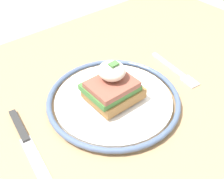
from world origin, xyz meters
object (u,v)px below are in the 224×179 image
Objects in this scene: plate at (112,101)px; knife at (27,142)px; fork at (175,70)px; sandwich at (112,86)px.

plate is 1.27× the size of knife.
fork is 0.34m from knife.
plate is 1.74× the size of fork.
sandwich is at bearing -72.66° from plate.
knife is at bearing -4.99° from sandwich.
knife is at bearing -4.01° from fork.
fork is at bearing 177.14° from plate.
knife is (0.17, -0.02, -0.01)m from plate.
plate is at bearing 107.34° from sandwich.
plate is at bearing -2.86° from fork.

